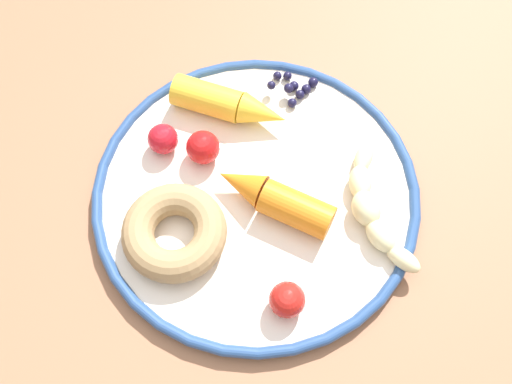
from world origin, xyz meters
The scene contains 11 objects.
ground_plane centered at (0.00, 0.00, 0.00)m, with size 6.00×6.00×0.00m, color brown.
dining_table centered at (0.00, 0.00, 0.68)m, with size 0.96×0.98×0.77m.
plate centered at (0.01, 0.01, 0.78)m, with size 0.36×0.36×0.02m.
banana centered at (0.08, 0.11, 0.80)m, with size 0.16×0.07×0.03m.
carrot_orange centered at (0.03, 0.02, 0.80)m, with size 0.12×0.11×0.04m.
carrot_yellow centered at (-0.10, 0.02, 0.80)m, with size 0.12×0.12×0.04m.
donut centered at (0.03, -0.09, 0.80)m, with size 0.11×0.11×0.03m, color tan.
blueberry_pile centered at (-0.10, 0.10, 0.79)m, with size 0.05×0.06×0.02m.
tomato_near centered at (-0.06, -0.03, 0.80)m, with size 0.04×0.04×0.04m, color red.
tomato_mid centered at (0.14, -0.01, 0.80)m, with size 0.04×0.04×0.04m, color red.
tomato_far centered at (-0.08, -0.06, 0.80)m, with size 0.03×0.03×0.03m, color red.
Camera 1 is at (0.27, -0.10, 1.37)m, focal length 41.54 mm.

